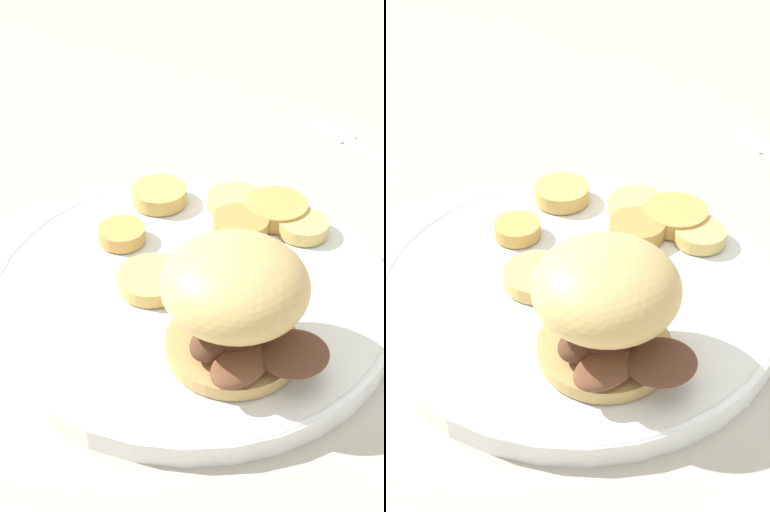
% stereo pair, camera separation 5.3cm
% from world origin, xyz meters
% --- Properties ---
extents(ground_plane, '(4.00, 4.00, 0.00)m').
position_xyz_m(ground_plane, '(0.00, 0.00, 0.00)').
color(ground_plane, '#B2A899').
extents(dinner_plate, '(0.31, 0.31, 0.02)m').
position_xyz_m(dinner_plate, '(0.00, 0.00, 0.01)').
color(dinner_plate, white).
rests_on(dinner_plate, ground_plane).
extents(sandwich, '(0.10, 0.12, 0.09)m').
position_xyz_m(sandwich, '(-0.00, 0.08, 0.06)').
color(sandwich, tan).
rests_on(sandwich, dinner_plate).
extents(potato_round_0, '(0.04, 0.04, 0.01)m').
position_xyz_m(potato_round_0, '(-0.11, -0.03, 0.02)').
color(potato_round_0, '#DBB766').
rests_on(potato_round_0, dinner_plate).
extents(potato_round_1, '(0.05, 0.05, 0.01)m').
position_xyz_m(potato_round_1, '(-0.06, -0.05, 0.03)').
color(potato_round_1, '#BC8942').
rests_on(potato_round_1, dinner_plate).
extents(potato_round_2, '(0.05, 0.05, 0.01)m').
position_xyz_m(potato_round_2, '(-0.01, -0.12, 0.03)').
color(potato_round_2, tan).
rests_on(potato_round_2, dinner_plate).
extents(potato_round_3, '(0.04, 0.04, 0.01)m').
position_xyz_m(potato_round_3, '(0.03, -0.07, 0.02)').
color(potato_round_3, tan).
rests_on(potato_round_3, dinner_plate).
extents(potato_round_4, '(0.05, 0.05, 0.01)m').
position_xyz_m(potato_round_4, '(-0.07, -0.09, 0.02)').
color(potato_round_4, '#DBB766').
rests_on(potato_round_4, dinner_plate).
extents(potato_round_5, '(0.05, 0.05, 0.01)m').
position_xyz_m(potato_round_5, '(0.03, -0.01, 0.02)').
color(potato_round_5, '#DBB766').
rests_on(potato_round_5, dinner_plate).
extents(potato_round_6, '(0.05, 0.05, 0.01)m').
position_xyz_m(potato_round_6, '(-0.10, -0.06, 0.03)').
color(potato_round_6, tan).
rests_on(potato_round_6, dinner_plate).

